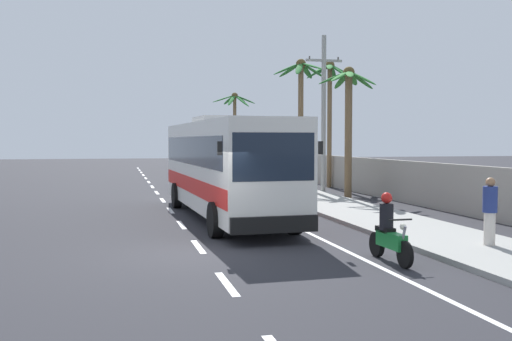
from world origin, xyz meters
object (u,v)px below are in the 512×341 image
(motorcycle_beside_bus, at_px, (239,181))
(palm_nearest, at_px, (235,115))
(utility_pole_mid, at_px, (324,112))
(palm_second, at_px, (301,98))
(palm_third, at_px, (349,108))
(palm_fourth, at_px, (329,95))
(coach_bus_foreground, at_px, (224,164))
(pedestrian_far_walk, at_px, (490,210))
(pedestrian_midwalk, at_px, (259,171))
(motorcycle_trailing, at_px, (389,234))

(motorcycle_beside_bus, relative_size, palm_nearest, 0.28)
(utility_pole_mid, relative_size, palm_second, 1.12)
(motorcycle_beside_bus, relative_size, palm_second, 0.27)
(palm_second, relative_size, palm_third, 1.16)
(palm_fourth, bearing_deg, motorcycle_beside_bus, -153.12)
(coach_bus_foreground, relative_size, motorcycle_beside_bus, 6.31)
(coach_bus_foreground, xyz_separation_m, pedestrian_far_walk, (5.44, -7.90, -0.89))
(pedestrian_far_walk, relative_size, palm_fourth, 0.23)
(pedestrian_midwalk, bearing_deg, utility_pole_mid, 16.75)
(coach_bus_foreground, bearing_deg, pedestrian_far_walk, -55.47)
(utility_pole_mid, bearing_deg, motorcycle_trailing, -104.67)
(palm_third, relative_size, palm_fourth, 0.84)
(palm_nearest, height_order, palm_fourth, palm_fourth)
(pedestrian_midwalk, height_order, palm_fourth, palm_fourth)
(motorcycle_trailing, bearing_deg, motorcycle_beside_bus, 89.60)
(pedestrian_midwalk, relative_size, utility_pole_mid, 0.21)
(motorcycle_trailing, bearing_deg, palm_third, 71.63)
(coach_bus_foreground, xyz_separation_m, motorcycle_trailing, (2.34, -8.60, -1.28))
(pedestrian_midwalk, bearing_deg, motorcycle_trailing, -27.49)
(pedestrian_far_walk, xyz_separation_m, palm_second, (0.93, 18.93, 4.13))
(palm_second, height_order, palm_third, palm_second)
(motorcycle_trailing, xyz_separation_m, palm_third, (4.81, 14.49, 3.68))
(coach_bus_foreground, xyz_separation_m, utility_pole_mid, (6.82, 8.53, 2.37))
(palm_third, bearing_deg, pedestrian_midwalk, 117.06)
(utility_pole_mid, bearing_deg, coach_bus_foreground, -128.66)
(coach_bus_foreground, height_order, palm_third, palm_third)
(motorcycle_beside_bus, height_order, pedestrian_midwalk, pedestrian_midwalk)
(utility_pole_mid, bearing_deg, pedestrian_midwalk, 129.28)
(motorcycle_beside_bus, xyz_separation_m, motorcycle_trailing, (-0.12, -17.92, -0.02))
(pedestrian_far_walk, distance_m, palm_second, 19.40)
(coach_bus_foreground, height_order, palm_nearest, palm_nearest)
(motorcycle_beside_bus, distance_m, utility_pole_mid, 5.72)
(pedestrian_midwalk, height_order, utility_pole_mid, utility_pole_mid)
(motorcycle_beside_bus, xyz_separation_m, utility_pole_mid, (4.36, -0.80, 3.63))
(coach_bus_foreground, distance_m, pedestrian_midwalk, 12.56)
(motorcycle_trailing, distance_m, utility_pole_mid, 18.07)
(pedestrian_midwalk, xyz_separation_m, pedestrian_far_walk, (1.32, -19.73, 0.01))
(pedestrian_far_walk, height_order, palm_fourth, palm_fourth)
(motorcycle_beside_bus, distance_m, motorcycle_trailing, 17.92)
(coach_bus_foreground, distance_m, palm_nearest, 31.06)
(motorcycle_trailing, height_order, utility_pole_mid, utility_pole_mid)
(motorcycle_beside_bus, distance_m, palm_third, 6.86)
(utility_pole_mid, relative_size, palm_nearest, 1.18)
(pedestrian_midwalk, relative_size, palm_fourth, 0.23)
(palm_third, xyz_separation_m, palm_fourth, (1.41, 6.52, 1.16))
(pedestrian_far_walk, xyz_separation_m, palm_third, (1.72, 13.79, 3.29))
(pedestrian_midwalk, height_order, pedestrian_far_walk, pedestrian_far_walk)
(palm_third, bearing_deg, motorcycle_trailing, -108.37)
(palm_second, xyz_separation_m, palm_third, (0.79, -5.14, -0.84))
(motorcycle_trailing, bearing_deg, palm_second, 78.43)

